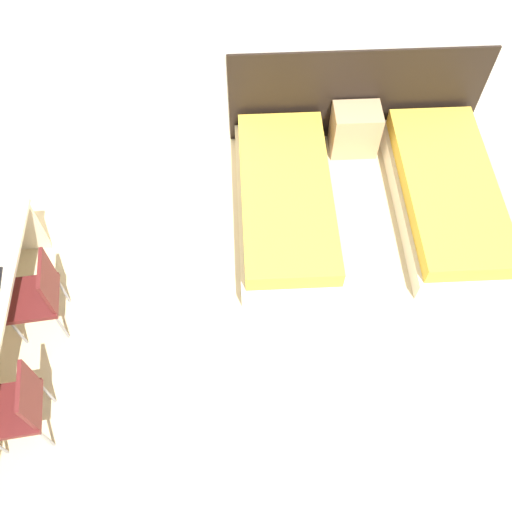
{
  "coord_description": "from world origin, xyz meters",
  "views": [
    {
      "loc": [
        -0.12,
        -0.22,
        4.61
      ],
      "look_at": [
        0.0,
        2.32,
        0.55
      ],
      "focal_mm": 40.0,
      "sensor_mm": 36.0,
      "label": 1
    }
  ],
  "objects_px": {
    "chair_near_laptop": "(38,294)",
    "chair_near_notebook": "(19,406)",
    "nightstand": "(355,130)",
    "bed_near_window": "(286,202)",
    "bed_near_door": "(446,195)"
  },
  "relations": [
    {
      "from": "chair_near_laptop",
      "to": "chair_near_notebook",
      "type": "relative_size",
      "value": 1.0
    },
    {
      "from": "chair_near_laptop",
      "to": "chair_near_notebook",
      "type": "bearing_deg",
      "value": -95.73
    },
    {
      "from": "nightstand",
      "to": "chair_near_notebook",
      "type": "height_order",
      "value": "chair_near_notebook"
    },
    {
      "from": "chair_near_notebook",
      "to": "nightstand",
      "type": "bearing_deg",
      "value": 37.91
    },
    {
      "from": "nightstand",
      "to": "chair_near_notebook",
      "type": "relative_size",
      "value": 0.6
    },
    {
      "from": "bed_near_window",
      "to": "bed_near_door",
      "type": "height_order",
      "value": "same"
    },
    {
      "from": "nightstand",
      "to": "chair_near_laptop",
      "type": "relative_size",
      "value": 0.6
    },
    {
      "from": "chair_near_laptop",
      "to": "bed_near_window",
      "type": "bearing_deg",
      "value": 21.01
    },
    {
      "from": "chair_near_laptop",
      "to": "nightstand",
      "type": "bearing_deg",
      "value": 27.69
    },
    {
      "from": "nightstand",
      "to": "chair_near_laptop",
      "type": "height_order",
      "value": "chair_near_laptop"
    },
    {
      "from": "bed_near_window",
      "to": "chair_near_laptop",
      "type": "distance_m",
      "value": 2.4
    },
    {
      "from": "bed_near_door",
      "to": "chair_near_laptop",
      "type": "distance_m",
      "value": 3.86
    },
    {
      "from": "bed_near_window",
      "to": "bed_near_door",
      "type": "relative_size",
      "value": 1.0
    },
    {
      "from": "nightstand",
      "to": "chair_near_laptop",
      "type": "distance_m",
      "value": 3.5
    },
    {
      "from": "bed_near_door",
      "to": "nightstand",
      "type": "height_order",
      "value": "nightstand"
    }
  ]
}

